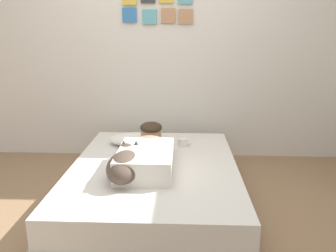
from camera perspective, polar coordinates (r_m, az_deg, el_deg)
The scene contains 8 objects.
ground_plane at distance 2.76m, azimuth -3.62°, elevation -15.08°, with size 13.37×13.37×0.00m, color #8C6B4C.
back_wall at distance 3.93m, azimuth -1.55°, elevation 13.08°, with size 4.68×0.12×2.50m.
bed at distance 2.98m, azimuth -2.18°, elevation -9.16°, with size 1.40×1.93×0.33m.
pillow at distance 3.40m, azimuth -5.22°, elevation -2.17°, with size 0.52×0.32×0.11m, color white.
person_lying at distance 2.87m, azimuth -3.39°, elevation -4.33°, with size 0.43×0.92×0.27m.
dog at distance 2.64m, azimuth -7.01°, elevation -6.24°, with size 0.26×0.57×0.21m.
coffee_cup at distance 3.36m, azimuth 2.43°, elevation -2.66°, with size 0.12×0.09×0.07m.
cell_phone at distance 3.00m, azimuth -7.65°, elevation -5.64°, with size 0.07×0.14×0.01m, color black.
Camera 1 is at (0.27, -2.37, 1.38)m, focal length 37.47 mm.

